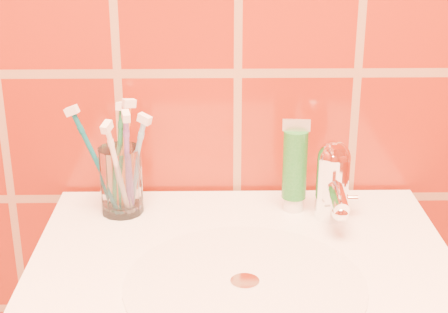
{
  "coord_description": "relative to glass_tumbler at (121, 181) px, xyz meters",
  "views": [
    {
      "loc": [
        -0.04,
        0.18,
        1.3
      ],
      "look_at": [
        -0.02,
        1.08,
        0.95
      ],
      "focal_mm": 55.0,
      "sensor_mm": 36.0,
      "label": 1
    }
  ],
  "objects": [
    {
      "name": "toothpaste_tube",
      "position": [
        0.26,
        0.0,
        0.02
      ],
      "size": [
        0.04,
        0.04,
        0.14
      ],
      "rotation": [
        0.0,
        0.0,
        -0.08
      ],
      "color": "white",
      "rests_on": "pedestal_sink"
    },
    {
      "name": "toothbrush_5",
      "position": [
        0.01,
        -0.01,
        0.03
      ],
      "size": [
        0.05,
        0.1,
        0.18
      ],
      "primitive_type": null,
      "rotation": [
        0.21,
        0.0,
        0.26
      ],
      "color": "#774BA1",
      "rests_on": "glass_tumbler"
    },
    {
      "name": "glass_tumbler",
      "position": [
        0.0,
        0.0,
        0.0
      ],
      "size": [
        0.07,
        0.07,
        0.1
      ],
      "primitive_type": "cylinder",
      "rotation": [
        0.0,
        0.0,
        -0.08
      ],
      "color": "white",
      "rests_on": "pedestal_sink"
    },
    {
      "name": "toothbrush_0",
      "position": [
        0.0,
        -0.03,
        0.03
      ],
      "size": [
        0.08,
        0.12,
        0.18
      ],
      "primitive_type": null,
      "rotation": [
        0.32,
        0.0,
        -0.34
      ],
      "color": "white",
      "rests_on": "glass_tumbler"
    },
    {
      "name": "toothbrush_1",
      "position": [
        -0.0,
        0.02,
        0.03
      ],
      "size": [
        0.06,
        0.09,
        0.18
      ],
      "primitive_type": null,
      "rotation": [
        0.19,
        0.0,
        2.76
      ],
      "color": "#207A4A",
      "rests_on": "glass_tumbler"
    },
    {
      "name": "toothbrush_2",
      "position": [
        0.02,
        -0.0,
        0.03
      ],
      "size": [
        0.11,
        0.1,
        0.17
      ],
      "primitive_type": null,
      "rotation": [
        0.28,
        0.0,
        1.05
      ],
      "color": "#7AB2D9",
      "rests_on": "glass_tumbler"
    },
    {
      "name": "toothbrush_3",
      "position": [
        -0.03,
        -0.0,
        0.03
      ],
      "size": [
        0.12,
        0.11,
        0.17
      ],
      "primitive_type": null,
      "rotation": [
        0.4,
        0.0,
        -1.79
      ],
      "color": "#0C5A67",
      "rests_on": "glass_tumbler"
    },
    {
      "name": "toothbrush_4",
      "position": [
        0.01,
        0.01,
        0.03
      ],
      "size": [
        0.08,
        0.07,
        0.18
      ],
      "primitive_type": null,
      "rotation": [
        0.15,
        0.0,
        2.11
      ],
      "color": "orange",
      "rests_on": "glass_tumbler"
    },
    {
      "name": "faucet",
      "position": [
        0.31,
        -0.03,
        0.01
      ],
      "size": [
        0.05,
        0.11,
        0.12
      ],
      "color": "white",
      "rests_on": "pedestal_sink"
    }
  ]
}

